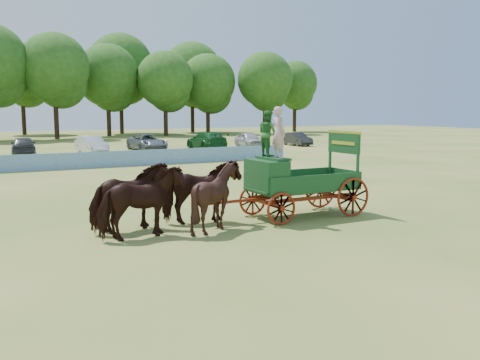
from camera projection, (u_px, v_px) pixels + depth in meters
ground at (273, 211)px, 19.92m from camera, size 160.00×160.00×0.00m
horse_lead_left at (141, 203)px, 15.61m from camera, size 2.64×1.45×2.13m
horse_lead_right at (130, 197)px, 16.57m from camera, size 2.73×1.74×2.13m
horse_wheel_left at (215, 197)px, 16.73m from camera, size 2.22×2.05×2.13m
horse_wheel_right at (201, 192)px, 17.69m from camera, size 2.65×1.48×2.13m
farm_dray at (285, 170)px, 18.52m from camera, size 6.00×2.00×3.86m
sponsor_banner at (116, 159)px, 35.11m from camera, size 26.00×0.08×1.05m
parked_cars at (51, 145)px, 44.66m from camera, size 48.98×6.65×1.63m
treeline at (0, 67)px, 69.12m from camera, size 91.90×23.10×15.52m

